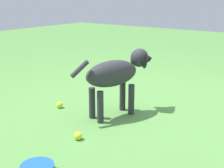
{
  "coord_description": "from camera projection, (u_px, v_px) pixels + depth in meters",
  "views": [
    {
      "loc": [
        1.52,
        -2.45,
        1.12
      ],
      "look_at": [
        -0.1,
        -0.25,
        0.31
      ],
      "focal_mm": 49.56,
      "sensor_mm": 36.0,
      "label": 1
    }
  ],
  "objects": [
    {
      "name": "dog",
      "position": [
        117.0,
        74.0,
        2.85
      ],
      "size": [
        0.39,
        0.87,
        0.61
      ],
      "rotation": [
        0.0,
        0.0,
        1.26
      ],
      "color": "#2D2D33",
      "rests_on": "ground"
    },
    {
      "name": "tennis_ball_1",
      "position": [
        78.0,
        136.0,
        2.45
      ],
      "size": [
        0.07,
        0.07,
        0.07
      ],
      "primitive_type": "sphere",
      "color": "#D2E52D",
      "rests_on": "ground"
    },
    {
      "name": "tennis_ball_0",
      "position": [
        60.0,
        105.0,
        3.13
      ],
      "size": [
        0.07,
        0.07,
        0.07
      ],
      "primitive_type": "sphere",
      "color": "#CCE431",
      "rests_on": "ground"
    },
    {
      "name": "ground",
      "position": [
        135.0,
        110.0,
        3.07
      ],
      "size": [
        14.0,
        14.0,
        0.0
      ],
      "primitive_type": "plane",
      "color": "#548C42"
    }
  ]
}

